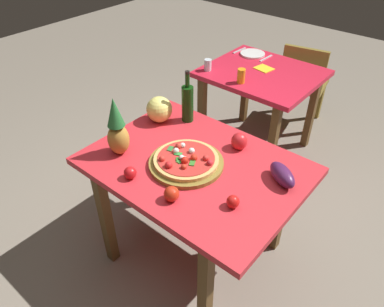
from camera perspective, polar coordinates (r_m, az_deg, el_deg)
The scene contains 20 objects.
ground_plane at distance 2.61m, azimuth 0.42°, elevation -14.91°, with size 10.00×10.00×0.00m, color gray.
display_table at distance 2.11m, azimuth 0.50°, elevation -3.58°, with size 1.19×0.88×0.78m.
background_table at distance 3.19m, azimuth 10.69°, elevation 10.45°, with size 0.91×0.80×0.78m.
dining_chair at distance 3.74m, azimuth 16.92°, elevation 10.69°, with size 0.47×0.47×0.85m.
pizza_board at distance 2.03m, azimuth -0.90°, elevation -1.50°, with size 0.42×0.42×0.03m, color olive.
pizza at distance 2.01m, azimuth -0.95°, elevation -0.89°, with size 0.36×0.36×0.06m.
wine_bottle at distance 2.36m, azimuth -0.70°, elevation 7.93°, with size 0.08×0.08×0.35m.
pineapple_left at distance 2.08m, azimuth -11.60°, elevation 3.67°, with size 0.12×0.12×0.36m.
melon at distance 2.38m, azimuth -5.12°, elevation 6.87°, with size 0.17×0.17×0.17m, color #EEE26F.
bell_pepper at distance 2.15m, azimuth 7.38°, elevation 1.90°, with size 0.10×0.10×0.11m, color red.
eggplant at distance 1.96m, azimuth 13.90°, elevation -3.23°, with size 0.20×0.09×0.09m, color #4C1D4A.
tomato_near_board at distance 1.79m, azimuth 6.41°, elevation -7.47°, with size 0.07×0.07×0.07m, color red.
tomato_by_bottle at distance 1.81m, azimuth -3.22°, elevation -6.31°, with size 0.08×0.08×0.08m, color red.
tomato_beside_pepper at distance 1.96m, azimuth -9.62°, elevation -2.99°, with size 0.07×0.07×0.07m, color red.
drinking_glass_juice at distance 2.90m, azimuth 7.67°, elevation 11.90°, with size 0.06×0.06×0.11m, color orange.
drinking_glass_water at distance 3.09m, azimuth 2.48°, elevation 13.63°, with size 0.06×0.06×0.09m, color silver.
dinner_plate at distance 3.45m, azimuth 9.42°, elevation 15.09°, with size 0.22×0.22×0.02m, color white.
fork_utensil at distance 3.52m, azimuth 7.42°, elevation 15.65°, with size 0.02×0.18×0.01m, color silver.
knife_utensil at distance 3.39m, azimuth 11.47°, elevation 14.36°, with size 0.02×0.18×0.01m, color silver.
napkin_folded at distance 3.19m, azimuth 11.15°, elevation 12.88°, with size 0.14×0.12×0.01m, color yellow.
Camera 1 is at (1.01, -1.24, 2.06)m, focal length 34.20 mm.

